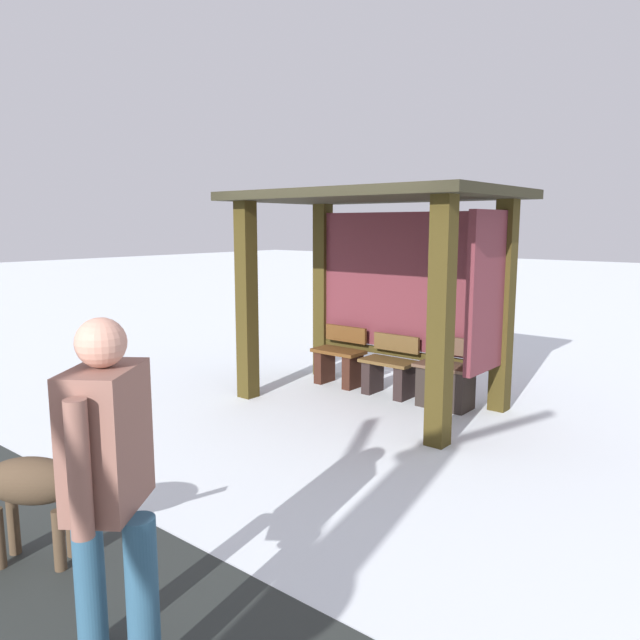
# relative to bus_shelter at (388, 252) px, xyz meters

# --- Properties ---
(ground_plane) EXTENTS (60.00, 60.00, 0.00)m
(ground_plane) POSITION_rel_bus_shelter_xyz_m (-0.10, -0.19, -1.72)
(ground_plane) COLOR white
(bus_shelter) EXTENTS (3.03, 1.93, 2.38)m
(bus_shelter) POSITION_rel_bus_shelter_xyz_m (0.00, 0.00, 0.00)
(bus_shelter) COLOR #3B3012
(bus_shelter) RESTS_ON ground
(bench_left_inside) EXTENTS (0.65, 0.35, 0.74)m
(bench_left_inside) POSITION_rel_bus_shelter_xyz_m (-0.85, 0.23, -1.41)
(bench_left_inside) COLOR #563416
(bench_left_inside) RESTS_ON ground
(bench_center_inside) EXTENTS (0.65, 0.37, 0.71)m
(bench_center_inside) POSITION_rel_bus_shelter_xyz_m (-0.10, 0.23, -1.43)
(bench_center_inside) COLOR brown
(bench_center_inside) RESTS_ON ground
(bench_right_inside) EXTENTS (0.65, 0.39, 0.77)m
(bench_right_inside) POSITION_rel_bus_shelter_xyz_m (0.65, 0.23, -1.40)
(bench_right_inside) COLOR brown
(bench_right_inside) RESTS_ON ground
(person_walking) EXTENTS (0.56, 0.55, 1.63)m
(person_walking) POSITION_rel_bus_shelter_xyz_m (1.41, -4.36, -0.76)
(person_walking) COLOR #895B4F
(person_walking) RESTS_ON ground
(dog) EXTENTS (0.77, 0.60, 0.68)m
(dog) POSITION_rel_bus_shelter_xyz_m (0.19, -4.20, -1.23)
(dog) COLOR #4C3A28
(dog) RESTS_ON ground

